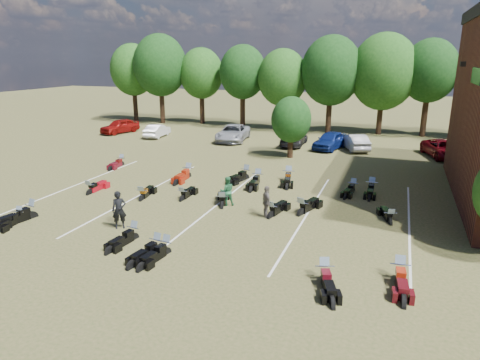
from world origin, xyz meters
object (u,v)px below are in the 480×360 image
at_px(person_black, 119,210).
at_px(motorcycle_7, 90,194).
at_px(person_grey, 267,202).
at_px(motorcycle_3, 134,240).
at_px(motorcycle_14, 122,165).
at_px(car_4, 330,140).
at_px(person_green, 227,191).
at_px(motorcycle_0, 32,218).
at_px(car_0, 120,126).

xyz_separation_m(person_black, motorcycle_7, (-4.88, 3.81, -0.92)).
relative_size(person_grey, motorcycle_3, 0.79).
height_order(person_grey, motorcycle_14, person_grey).
bearing_deg(motorcycle_3, motorcycle_7, 148.56).
bearing_deg(car_4, person_grey, -76.81).
bearing_deg(person_green, motorcycle_3, 39.11).
bearing_deg(motorcycle_7, motorcycle_3, 141.41).
bearing_deg(car_4, motorcycle_0, -103.00).
height_order(motorcycle_3, motorcycle_7, motorcycle_7).
distance_m(car_4, person_green, 17.27).
distance_m(car_4, motorcycle_3, 23.39).
height_order(person_black, person_grey, person_black).
bearing_deg(person_black, car_0, 86.92).
xyz_separation_m(motorcycle_0, motorcycle_3, (6.41, -0.45, 0.00)).
height_order(person_black, motorcycle_3, person_black).
distance_m(person_green, motorcycle_3, 6.25).
height_order(car_4, person_green, person_green).
height_order(person_green, motorcycle_14, person_green).
relative_size(car_0, car_4, 0.97).
bearing_deg(car_4, car_0, -166.61).
relative_size(car_0, motorcycle_3, 2.08).
bearing_deg(motorcycle_3, person_green, 74.88).
bearing_deg(car_0, motorcycle_7, -44.24).
relative_size(motorcycle_0, motorcycle_7, 1.14).
bearing_deg(motorcycle_0, person_green, 41.65).
relative_size(car_4, person_green, 2.78).
bearing_deg(person_black, motorcycle_7, 103.52).
relative_size(car_0, motorcycle_7, 2.03).
distance_m(car_4, person_black, 22.82).
distance_m(car_0, person_grey, 28.73).
distance_m(car_0, motorcycle_7, 21.48).
xyz_separation_m(motorcycle_3, motorcycle_7, (-6.25, 4.75, 0.00)).
bearing_deg(motorcycle_0, person_black, 15.53).
bearing_deg(car_4, person_green, -85.51).
xyz_separation_m(motorcycle_0, motorcycle_7, (0.16, 4.30, 0.00)).
bearing_deg(person_green, person_grey, 128.36).
bearing_deg(person_grey, motorcycle_7, 54.97).
xyz_separation_m(car_4, person_green, (-2.99, -17.01, 0.04)).
bearing_deg(car_0, person_green, -26.84).
bearing_deg(motorcycle_7, person_black, 140.68).
distance_m(car_0, person_black, 27.33).
relative_size(person_black, person_green, 1.12).
relative_size(person_black, motorcycle_0, 0.74).
bearing_deg(motorcycle_14, person_grey, -30.75).
distance_m(motorcycle_0, motorcycle_7, 4.31).
bearing_deg(person_green, motorcycle_0, 1.81).
xyz_separation_m(car_4, motorcycle_14, (-13.85, -11.48, -0.78)).
distance_m(person_green, person_grey, 2.79).
bearing_deg(car_4, motorcycle_14, -125.89).
bearing_deg(motorcycle_0, motorcycle_14, 111.54).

